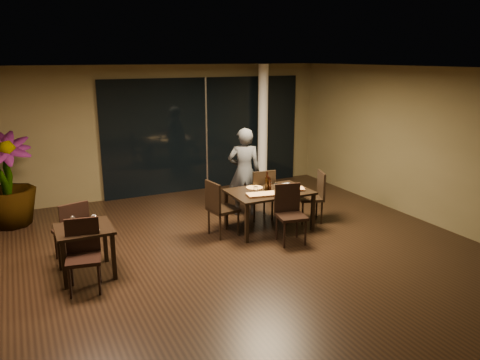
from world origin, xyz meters
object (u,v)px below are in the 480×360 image
main_table (269,195)px  bottle_c (267,181)px  chair_main_left (219,206)px  side_table (84,236)px  chair_main_right (315,194)px  chair_side_near (83,251)px  chair_main_far (261,192)px  chair_main_near (289,210)px  bottle_a (266,183)px  potted_plant (7,181)px  bottle_b (270,184)px  chair_side_far (73,228)px  diner (244,172)px

main_table → bottle_c: bottle_c is taller
chair_main_left → bottle_c: bottle_c is taller
side_table → chair_main_right: chair_main_right is taller
chair_side_near → bottle_c: 3.63m
chair_main_far → chair_main_near: size_ratio=1.01×
bottle_a → bottle_c: (0.04, 0.05, 0.02)m
potted_plant → bottle_a: 4.92m
chair_main_near → chair_main_left: 1.27m
main_table → chair_main_near: chair_main_near is taller
chair_main_left → bottle_b: bearing=-102.3°
chair_main_left → chair_side_near: (-2.48, -0.99, -0.02)m
chair_side_far → main_table: bearing=163.5°
main_table → chair_main_right: bearing=-0.1°
bottle_b → bottle_c: 0.09m
chair_main_near → bottle_a: 0.79m
chair_main_left → chair_main_right: (2.02, -0.08, -0.02)m
potted_plant → bottle_c: potted_plant is taller
main_table → diner: (-0.05, 0.96, 0.23)m
potted_plant → side_table: bearing=-70.6°
side_table → chair_main_near: size_ratio=0.78×
main_table → bottle_a: bearing=145.2°
main_table → chair_side_far: size_ratio=1.50×
side_table → bottle_b: (3.42, 0.51, 0.25)m
side_table → potted_plant: 3.02m
chair_main_far → diner: (-0.16, 0.44, 0.33)m
chair_side_far → chair_side_near: size_ratio=1.00×
chair_main_left → diner: (0.95, 0.89, 0.33)m
diner → bottle_c: size_ratio=5.22×
chair_main_near → side_table: bearing=-172.9°
chair_main_far → potted_plant: 4.88m
side_table → bottle_c: size_ratio=2.31×
bottle_b → chair_side_near: bearing=-165.1°
side_table → bottle_b: bottle_b is taller
side_table → chair_side_near: 0.43m
main_table → chair_main_near: bearing=-87.9°
side_table → chair_main_right: bearing=6.4°
chair_main_left → chair_side_near: bearing=103.1°
chair_main_near → bottle_c: (-0.03, 0.76, 0.35)m
chair_main_left → chair_main_right: bearing=-100.9°
chair_main_near → chair_main_left: (-1.02, 0.76, 0.01)m
chair_main_near → chair_main_right: (1.00, 0.68, -0.01)m
chair_side_near → potted_plant: 3.40m
side_table → main_table: bearing=8.4°
diner → chair_side_far: bearing=37.1°
diner → bottle_a: bearing=112.5°
bottle_b → bottle_a: bearing=162.1°
side_table → potted_plant: size_ratio=0.45×
side_table → chair_main_left: bearing=13.4°
bottle_a → bottle_b: bottle_a is taller
chair_main_right → potted_plant: 5.92m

